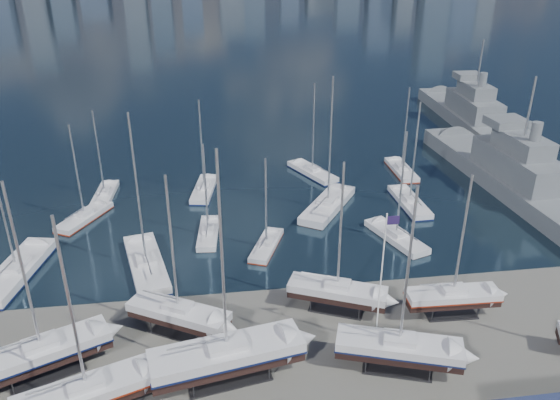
{
  "coord_description": "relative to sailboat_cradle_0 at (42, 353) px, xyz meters",
  "views": [
    {
      "loc": [
        -6.69,
        -46.24,
        32.0
      ],
      "look_at": [
        0.79,
        8.0,
        6.27
      ],
      "focal_mm": 35.0,
      "sensor_mm": 36.0,
      "label": 1
    }
  ],
  "objects": [
    {
      "name": "sailboat_moored_0",
      "position": [
        -6.69,
        15.68,
        -1.82
      ],
      "size": [
        5.92,
        13.02,
        18.8
      ],
      "rotation": [
        0.0,
        0.0,
        1.37
      ],
      "color": "black",
      "rests_on": "water"
    },
    {
      "name": "sailboat_cradle_0",
      "position": [
        0.0,
        0.0,
        0.0
      ],
      "size": [
        10.99,
        7.19,
        17.21
      ],
      "rotation": [
        0.0,
        0.0,
        0.43
      ],
      "color": "#2D2D33",
      "rests_on": "ground"
    },
    {
      "name": "sailboat_moored_4",
      "position": [
        13.62,
        21.63,
        -1.81
      ],
      "size": [
        2.99,
        8.3,
        12.28
      ],
      "rotation": [
        0.0,
        0.0,
        1.48
      ],
      "color": "black",
      "rests_on": "water"
    },
    {
      "name": "sailboat_moored_3",
      "position": [
        6.82,
        15.2,
        -1.82
      ],
      "size": [
        6.12,
        12.73,
        18.34
      ],
      "rotation": [
        0.0,
        0.0,
        1.8
      ],
      "color": "black",
      "rests_on": "water"
    },
    {
      "name": "sailboat_cradle_1",
      "position": [
        4.38,
        -4.98,
        -0.02
      ],
      "size": [
        10.77,
        6.33,
        16.76
      ],
      "rotation": [
        0.0,
        0.0,
        0.35
      ],
      "color": "#2D2D33",
      "rests_on": "ground"
    },
    {
      "name": "naval_ship_east",
      "position": [
        56.91,
        28.83,
        -0.47
      ],
      "size": [
        9.51,
        45.13,
        18.03
      ],
      "rotation": [
        0.0,
        0.0,
        1.62
      ],
      "color": "slate",
      "rests_on": "water"
    },
    {
      "name": "sailboat_cradle_6",
      "position": [
        36.19,
        3.04,
        -0.14
      ],
      "size": [
        8.92,
        2.75,
        14.44
      ],
      "rotation": [
        0.0,
        0.0,
        -0.03
      ],
      "color": "#2D2D33",
      "rests_on": "ground"
    },
    {
      "name": "sailboat_cradle_5",
      "position": [
        28.71,
        -3.34,
        -0.03
      ],
      "size": [
        10.66,
        6.01,
        16.57
      ],
      "rotation": [
        0.0,
        0.0,
        -0.33
      ],
      "color": "#2D2D33",
      "rests_on": "ground"
    },
    {
      "name": "water",
      "position": [
        20.98,
        309.4,
        -2.28
      ],
      "size": [
        1400.0,
        600.0,
        0.4
      ],
      "primitive_type": "cube",
      "color": "#172935",
      "rests_on": "ground"
    },
    {
      "name": "sailboat_moored_2",
      "position": [
        -0.46,
        34.8,
        -1.81
      ],
      "size": [
        2.87,
        8.72,
        12.99
      ],
      "rotation": [
        0.0,
        0.0,
        1.52
      ],
      "color": "black",
      "rests_on": "water"
    },
    {
      "name": "sailboat_moored_8",
      "position": [
        29.73,
        39.0,
        -1.83
      ],
      "size": [
        6.68,
        10.08,
        14.71
      ],
      "rotation": [
        0.0,
        0.0,
        2.01
      ],
      "color": "black",
      "rests_on": "water"
    },
    {
      "name": "sailboat_moored_7",
      "position": [
        29.51,
        26.95,
        -1.81
      ],
      "size": [
        9.66,
        12.15,
        18.56
      ],
      "rotation": [
        0.0,
        0.0,
        0.99
      ],
      "color": "black",
      "rests_on": "water"
    },
    {
      "name": "flagpole",
      "position": [
        27.95,
        -0.07,
        5.32
      ],
      "size": [
        1.13,
        0.12,
        12.85
      ],
      "color": "white",
      "rests_on": "ground"
    },
    {
      "name": "sailboat_moored_11",
      "position": [
        43.54,
        37.98,
        -1.83
      ],
      "size": [
        2.65,
        9.29,
        13.87
      ],
      "rotation": [
        0.0,
        0.0,
        1.57
      ],
      "color": "black",
      "rests_on": "water"
    },
    {
      "name": "naval_ship_west",
      "position": [
        64.68,
        58.72,
        -0.47
      ],
      "size": [
        8.91,
        43.27,
        17.87
      ],
      "rotation": [
        0.0,
        0.0,
        1.52
      ],
      "color": "slate",
      "rests_on": "water"
    },
    {
      "name": "sailboat_cradle_2",
      "position": [
        10.73,
        3.82,
        -0.08
      ],
      "size": [
        9.53,
        7.03,
        15.51
      ],
      "rotation": [
        0.0,
        0.0,
        -0.52
      ],
      "color": "#2D2D33",
      "rests_on": "ground"
    },
    {
      "name": "sailboat_moored_9",
      "position": [
        35.76,
        17.6,
        -1.81
      ],
      "size": [
        5.58,
        9.71,
        14.15
      ],
      "rotation": [
        0.0,
        0.0,
        1.91
      ],
      "color": "black",
      "rests_on": "water"
    },
    {
      "name": "sailboat_cradle_3",
      "position": [
        14.77,
        -2.47,
        0.13
      ],
      "size": [
        12.83,
        5.77,
        19.74
      ],
      "rotation": [
        0.0,
        0.0,
        0.19
      ],
      "color": "#2D2D33",
      "rests_on": "ground"
    },
    {
      "name": "sailboat_moored_5",
      "position": [
        13.3,
        34.71,
        -1.83
      ],
      "size": [
        4.22,
        9.69,
        14.01
      ],
      "rotation": [
        0.0,
        0.0,
        1.39
      ],
      "color": "black",
      "rests_on": "water"
    },
    {
      "name": "sailboat_moored_1",
      "position": [
        -1.99,
        28.02,
        -1.83
      ],
      "size": [
        6.39,
        9.0,
        13.28
      ],
      "rotation": [
        0.0,
        0.0,
        1.08
      ],
      "color": "black",
      "rests_on": "water"
    },
    {
      "name": "sailboat_cradle_4",
      "position": [
        25.59,
        5.25,
        -0.1
      ],
      "size": [
        9.56,
        6.21,
        15.26
      ],
      "rotation": [
        0.0,
        0.0,
        -0.42
      ],
      "color": "#2D2D33",
      "rests_on": "ground"
    },
    {
      "name": "sailboat_moored_6",
      "position": [
        20.24,
        17.75,
        -1.82
      ],
      "size": [
        4.98,
        8.06,
        11.68
      ],
      "rotation": [
        0.0,
        0.0,
        1.18
      ],
      "color": "black",
      "rests_on": "water"
    },
    {
      "name": "sailboat_moored_10",
      "position": [
        40.67,
        26.59,
        -1.83
      ],
      "size": [
        2.99,
        10.04,
        14.92
      ],
      "rotation": [
        0.0,
        0.0,
        1.59
      ],
      "color": "black",
      "rests_on": "water"
    },
    {
      "name": "ground",
      "position": [
        20.98,
        -0.6,
        -2.13
      ],
      "size": [
        1400.0,
        1400.0,
        0.0
      ],
      "primitive_type": "plane",
      "color": "#605E59",
      "rests_on": "ground"
    }
  ]
}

